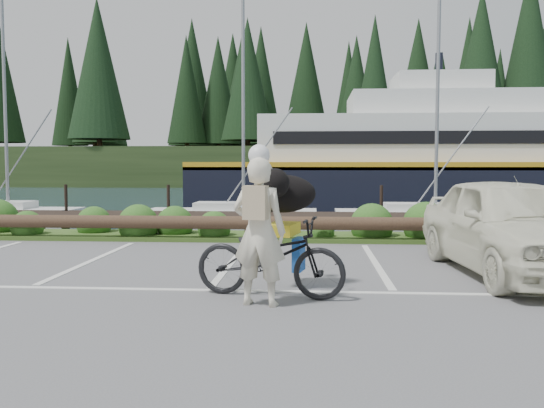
{
  "coord_description": "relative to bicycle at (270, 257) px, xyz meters",
  "views": [
    {
      "loc": [
        1.46,
        -8.34,
        1.79
      ],
      "look_at": [
        0.77,
        1.48,
        1.1
      ],
      "focal_mm": 38.0,
      "sensor_mm": 36.0,
      "label": 1
    }
  ],
  "objects": [
    {
      "name": "log_rail",
      "position": [
        -0.89,
        5.32,
        -0.54
      ],
      "size": [
        32.0,
        0.3,
        0.6
      ],
      "primitive_type": null,
      "color": "#443021",
      "rests_on": "ground"
    },
    {
      "name": "ground",
      "position": [
        -0.89,
        0.72,
        -0.54
      ],
      "size": [
        72.0,
        72.0,
        0.0
      ],
      "primitive_type": "plane",
      "color": "#57575A"
    },
    {
      "name": "harbor_backdrop",
      "position": [
        -0.5,
        79.18,
        -0.54
      ],
      "size": [
        170.0,
        160.0,
        30.0
      ],
      "color": "#192E3D",
      "rests_on": "ground"
    },
    {
      "name": "parked_car",
      "position": [
        3.78,
        1.89,
        0.26
      ],
      "size": [
        2.27,
        4.84,
        1.6
      ],
      "primitive_type": "imported",
      "rotation": [
        0.0,
        0.0,
        0.08
      ],
      "color": "silver",
      "rests_on": "ground"
    },
    {
      "name": "bicycle",
      "position": [
        0.0,
        0.0,
        0.0
      ],
      "size": [
        2.17,
        1.13,
        1.08
      ],
      "primitive_type": "imported",
      "rotation": [
        0.0,
        0.0,
        1.36
      ],
      "color": "black",
      "rests_on": "ground"
    },
    {
      "name": "vegetation_strip",
      "position": [
        -0.89,
        6.02,
        -0.49
      ],
      "size": [
        34.0,
        1.6,
        0.1
      ],
      "primitive_type": "cube",
      "color": "#3D5B21",
      "rests_on": "ground"
    },
    {
      "name": "cyclist",
      "position": [
        -0.1,
        -0.47,
        0.4
      ],
      "size": [
        0.76,
        0.58,
        1.88
      ],
      "primitive_type": "imported",
      "rotation": [
        0.0,
        0.0,
        2.93
      ],
      "color": "beige",
      "rests_on": "ground"
    },
    {
      "name": "dog",
      "position": [
        0.14,
        0.65,
        0.82
      ],
      "size": [
        0.65,
        1.03,
        0.55
      ],
      "primitive_type": "ellipsoid",
      "rotation": [
        0.0,
        0.0,
        1.36
      ],
      "color": "black",
      "rests_on": "bicycle"
    }
  ]
}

